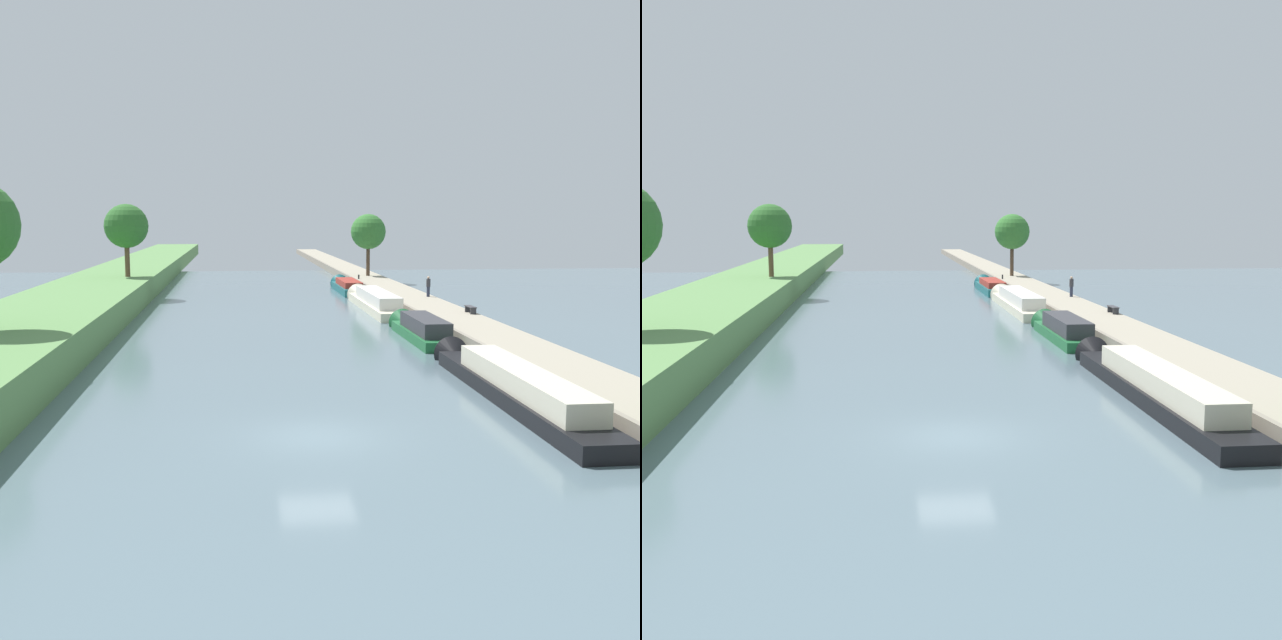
{
  "view_description": "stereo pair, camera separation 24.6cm",
  "coord_description": "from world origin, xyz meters",
  "views": [
    {
      "loc": [
        -2.6,
        -24.44,
        7.21
      ],
      "look_at": [
        2.48,
        21.57,
        1.0
      ],
      "focal_mm": 43.04,
      "sensor_mm": 36.0,
      "label": 1
    },
    {
      "loc": [
        -2.36,
        -24.47,
        7.21
      ],
      "look_at": [
        2.48,
        21.57,
        1.0
      ],
      "focal_mm": 43.04,
      "sensor_mm": 36.0,
      "label": 2
    }
  ],
  "objects": [
    {
      "name": "tree_rightbank_midnear",
      "position": [
        11.92,
        58.89,
        5.63
      ],
      "size": [
        3.84,
        3.84,
        6.76
      ],
      "color": "#4C3828",
      "rests_on": "right_towpath"
    },
    {
      "name": "ground_plane",
      "position": [
        0.0,
        0.0,
        0.0
      ],
      "size": [
        160.0,
        160.0,
        0.0
      ],
      "primitive_type": "plane",
      "color": "slate"
    },
    {
      "name": "narrowboat_cream",
      "position": [
        8.31,
        35.1,
        0.62
      ],
      "size": [
        2.09,
        16.42,
        2.2
      ],
      "color": "beige",
      "rests_on": "ground_plane"
    },
    {
      "name": "person_walking",
      "position": [
        12.91,
        36.07,
        1.7
      ],
      "size": [
        0.34,
        0.34,
        1.66
      ],
      "color": "#282D42",
      "rests_on": "right_towpath"
    },
    {
      "name": "park_bench",
      "position": [
        13.06,
        25.22,
        1.17
      ],
      "size": [
        0.44,
        1.5,
        0.47
      ],
      "color": "#333338",
      "rests_on": "right_towpath"
    },
    {
      "name": "tree_leftbank_downstream",
      "position": [
        -12.16,
        45.25,
        6.42
      ],
      "size": [
        3.89,
        3.89,
        6.44
      ],
      "color": "brown",
      "rests_on": "left_grassy_bank"
    },
    {
      "name": "narrowboat_teal",
      "position": [
        8.22,
        49.72,
        0.5
      ],
      "size": [
        2.02,
        11.17,
        1.92
      ],
      "color": "#195B60",
      "rests_on": "ground_plane"
    },
    {
      "name": "narrowboat_black",
      "position": [
        8.26,
        4.52,
        0.61
      ],
      "size": [
        1.88,
        17.02,
        2.05
      ],
      "color": "black",
      "rests_on": "ground_plane"
    },
    {
      "name": "mooring_bollard_far",
      "position": [
        10.2,
        54.58,
        1.05
      ],
      "size": [
        0.16,
        0.16,
        0.45
      ],
      "color": "black",
      "rests_on": "right_towpath"
    },
    {
      "name": "stone_quay",
      "position": [
        9.78,
        0.0,
        0.44
      ],
      "size": [
        0.25,
        260.0,
        0.87
      ],
      "color": "gray",
      "rests_on": "ground_plane"
    },
    {
      "name": "narrowboat_green",
      "position": [
        8.37,
        20.1,
        0.57
      ],
      "size": [
        1.94,
        10.18,
        2.08
      ],
      "color": "#1E6033",
      "rests_on": "ground_plane"
    }
  ]
}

